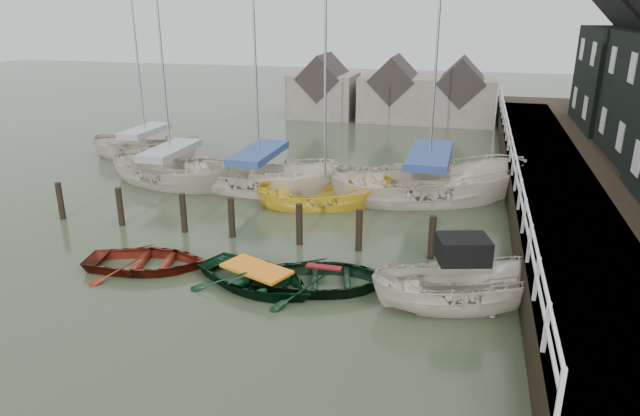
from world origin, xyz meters
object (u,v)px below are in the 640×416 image
(rowboat_green, at_px, (257,286))
(rowboat_dkgreen, at_px, (324,288))
(sailboat_c, at_px, (325,205))
(sailboat_e, at_px, (147,156))
(sailboat_b, at_px, (260,189))
(motorboat, at_px, (458,302))
(sailboat_a, at_px, (173,182))
(sailboat_d, at_px, (427,197))
(rowboat_red, at_px, (148,268))

(rowboat_green, bearing_deg, rowboat_dkgreen, -55.10)
(rowboat_dkgreen, bearing_deg, sailboat_c, -0.55)
(rowboat_dkgreen, relative_size, sailboat_e, 0.41)
(sailboat_b, bearing_deg, motorboat, -130.76)
(sailboat_e, bearing_deg, rowboat_dkgreen, -134.84)
(sailboat_b, relative_size, sailboat_e, 1.13)
(sailboat_c, bearing_deg, sailboat_a, 62.86)
(motorboat, xyz_separation_m, sailboat_d, (-1.57, 8.76, -0.03))
(rowboat_dkgreen, height_order, sailboat_c, sailboat_c)
(rowboat_red, height_order, sailboat_c, sailboat_c)
(rowboat_green, relative_size, sailboat_d, 0.28)
(rowboat_green, relative_size, sailboat_b, 0.34)
(sailboat_d, bearing_deg, sailboat_c, 95.55)
(motorboat, height_order, sailboat_a, sailboat_a)
(motorboat, relative_size, sailboat_d, 0.36)
(rowboat_dkgreen, distance_m, sailboat_d, 8.95)
(sailboat_b, relative_size, sailboat_c, 1.14)
(motorboat, bearing_deg, rowboat_dkgreen, 73.01)
(sailboat_d, bearing_deg, sailboat_e, 58.07)
(rowboat_red, relative_size, sailboat_e, 0.38)
(rowboat_dkgreen, bearing_deg, sailboat_a, 33.87)
(sailboat_b, bearing_deg, sailboat_e, 66.29)
(rowboat_red, height_order, sailboat_b, sailboat_b)
(sailboat_b, bearing_deg, sailboat_a, 94.48)
(motorboat, relative_size, sailboat_a, 0.44)
(sailboat_c, bearing_deg, sailboat_b, 50.61)
(sailboat_b, bearing_deg, rowboat_dkgreen, -145.92)
(motorboat, bearing_deg, rowboat_red, 74.70)
(motorboat, bearing_deg, sailboat_b, 30.71)
(sailboat_e, bearing_deg, sailboat_a, -138.95)
(rowboat_red, xyz_separation_m, rowboat_green, (3.60, -0.23, 0.00))
(rowboat_green, distance_m, motorboat, 5.53)
(sailboat_e, bearing_deg, rowboat_green, -140.29)
(motorboat, height_order, sailboat_e, sailboat_e)
(rowboat_dkgreen, relative_size, sailboat_d, 0.29)
(sailboat_a, distance_m, sailboat_e, 5.38)
(motorboat, distance_m, sailboat_e, 20.25)
(sailboat_c, height_order, sailboat_d, sailboat_d)
(rowboat_red, height_order, motorboat, motorboat)
(rowboat_green, relative_size, motorboat, 0.78)
(sailboat_a, distance_m, sailboat_c, 7.36)
(rowboat_red, xyz_separation_m, sailboat_c, (3.68, 7.04, 0.02))
(motorboat, height_order, sailboat_c, sailboat_c)
(rowboat_red, bearing_deg, sailboat_e, 19.61)
(sailboat_c, relative_size, sailboat_d, 0.70)
(rowboat_green, relative_size, sailboat_c, 0.39)
(rowboat_red, distance_m, sailboat_e, 14.06)
(sailboat_b, bearing_deg, rowboat_green, -157.31)
(sailboat_a, height_order, sailboat_b, sailboat_a)
(sailboat_a, bearing_deg, sailboat_b, -72.63)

